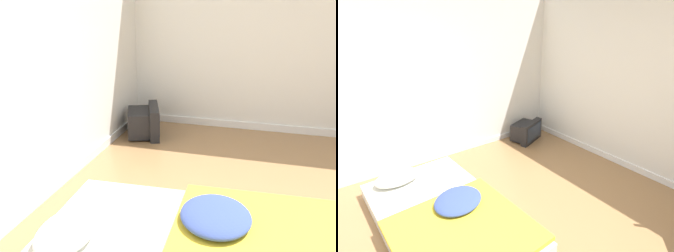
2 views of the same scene
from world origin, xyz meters
TOP-DOWN VIEW (x-y plane):
  - wall_back at (-0.02, 2.55)m, footprint 8.13×0.08m
  - mattress_bed at (0.20, 1.08)m, footprint 1.28×2.14m
  - crt_tv at (2.28, 2.21)m, footprint 0.62×0.52m

SIDE VIEW (x-z plane):
  - mattress_bed at x=0.20m, z-range -0.04..0.28m
  - crt_tv at x=2.28m, z-range -0.01..0.36m
  - wall_back at x=-0.02m, z-range -0.01..2.59m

